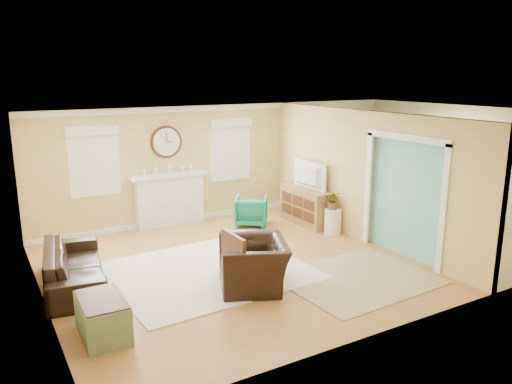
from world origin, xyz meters
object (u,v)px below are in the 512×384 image
at_px(green_chair, 251,211).
at_px(credenza, 306,206).
at_px(dining_table, 407,210).
at_px(eames_chair, 253,264).
at_px(sofa, 74,266).

distance_m(green_chair, credenza, 1.24).
bearing_deg(green_chair, credenza, -169.89).
xyz_separation_m(credenza, dining_table, (1.94, -1.17, -0.09)).
distance_m(eames_chair, credenza, 3.64).
bearing_deg(credenza, sofa, -169.77).
height_order(eames_chair, credenza, credenza).
bearing_deg(green_chair, dining_table, -174.23).
height_order(sofa, green_chair, sofa).
bearing_deg(credenza, dining_table, -31.07).
xyz_separation_m(sofa, dining_table, (7.11, -0.24, -0.01)).
height_order(sofa, dining_table, sofa).
bearing_deg(eames_chair, sofa, -98.28).
distance_m(eames_chair, green_chair, 3.33).
height_order(eames_chair, green_chair, eames_chair).
distance_m(sofa, credenza, 5.25).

